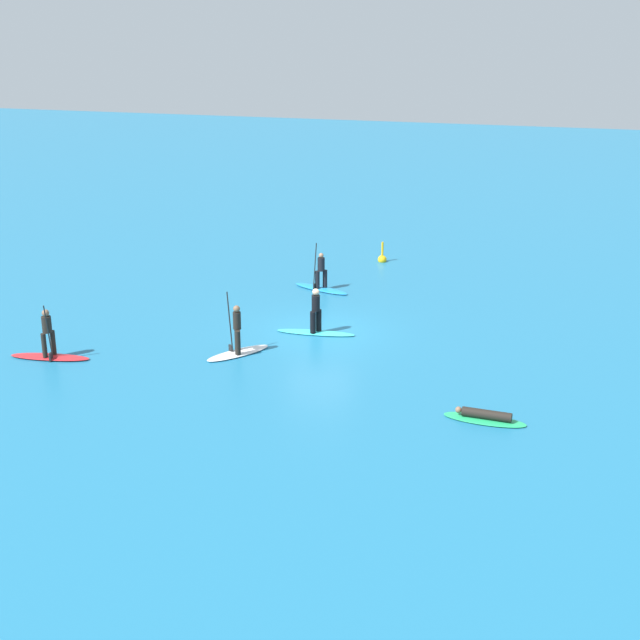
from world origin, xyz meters
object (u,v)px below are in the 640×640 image
at_px(marker_buoy, 382,259).
at_px(surfer_on_red_board, 49,346).
at_px(surfer_on_white_board, 237,342).
at_px(surfer_on_green_board, 485,417).
at_px(surfer_on_blue_board, 321,281).
at_px(surfer_on_teal_board, 316,321).

bearing_deg(marker_buoy, surfer_on_red_board, -120.95).
bearing_deg(surfer_on_red_board, surfer_on_white_board, 11.16).
xyz_separation_m(surfer_on_white_board, marker_buoy, (2.77, 13.17, -0.30)).
height_order(surfer_on_white_board, surfer_on_green_board, surfer_on_white_board).
distance_m(surfer_on_white_board, surfer_on_green_board, 9.70).
bearing_deg(surfer_on_blue_board, surfer_on_white_board, 104.27).
height_order(surfer_on_teal_board, surfer_on_blue_board, surfer_on_blue_board).
relative_size(surfer_on_white_board, surfer_on_blue_board, 0.87).
distance_m(surfer_on_white_board, surfer_on_blue_board, 8.20).
bearing_deg(surfer_on_red_board, marker_buoy, 52.36).
relative_size(surfer_on_green_board, surfer_on_blue_board, 0.92).
height_order(surfer_on_red_board, surfer_on_blue_board, surfer_on_red_board).
relative_size(surfer_on_red_board, surfer_on_blue_board, 1.06).
xyz_separation_m(surfer_on_red_board, surfer_on_teal_board, (8.54, 4.81, 0.04)).
height_order(surfer_on_red_board, surfer_on_green_board, surfer_on_red_board).
distance_m(surfer_on_white_board, marker_buoy, 13.47).
distance_m(surfer_on_red_board, marker_buoy, 17.75).
relative_size(surfer_on_teal_board, surfer_on_green_board, 1.18).
distance_m(surfer_on_red_board, surfer_on_white_board, 6.68).
bearing_deg(marker_buoy, surfer_on_blue_board, -109.24).
xyz_separation_m(surfer_on_teal_board, surfer_on_green_board, (6.92, -6.07, -0.38)).
relative_size(surfer_on_teal_board, marker_buoy, 2.82).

